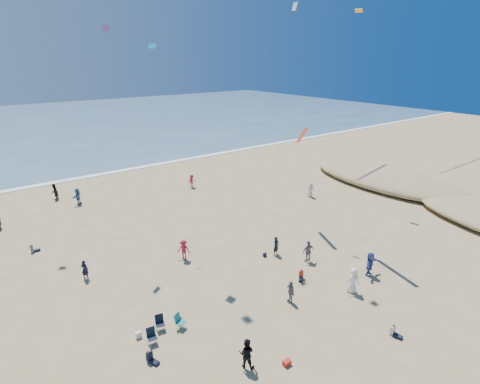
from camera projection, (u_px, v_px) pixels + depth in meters
ocean at (14, 128)px, 88.88m from camera, size 220.00×100.00×0.06m
surf_line at (67, 180)px, 51.30m from camera, size 220.00×1.20×0.08m
standing_flyers at (218, 240)px, 32.71m from camera, size 31.81×45.71×1.94m
seated_group at (253, 316)px, 23.95m from camera, size 16.72×34.39×0.84m
chair_cluster at (164, 327)px, 22.83m from camera, size 2.74×1.50×1.00m
white_tote at (138, 335)px, 22.63m from camera, size 0.35×0.20×0.40m
black_backpack at (180, 321)px, 23.84m from camera, size 0.30×0.22×0.38m
cooler at (287, 363)px, 20.64m from camera, size 0.45×0.30×0.30m
navy_bag at (265, 255)px, 31.80m from camera, size 0.28×0.18×0.34m
kites_aloft at (276, 71)px, 27.95m from camera, size 42.03×37.84×29.23m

